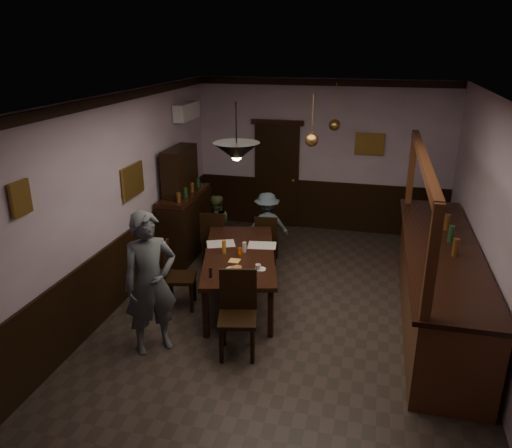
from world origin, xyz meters
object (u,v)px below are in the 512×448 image
(pendant_brass_mid, at_px, (312,140))
(pendant_brass_far, at_px, (335,125))
(chair_near, at_px, (238,309))
(sideboard, at_px, (184,212))
(person_standing, at_px, (150,283))
(chair_far_left, at_px, (214,236))
(person_seated_right, at_px, (267,226))
(chair_far_right, at_px, (267,237))
(person_seated_left, at_px, (216,227))
(bar_counter, at_px, (438,281))
(pendant_iron, at_px, (237,152))
(soda_can, at_px, (240,252))
(coffee_cup, at_px, (258,267))
(chair_side, at_px, (174,273))
(dining_table, at_px, (239,257))

(pendant_brass_mid, bearing_deg, pendant_brass_far, 82.12)
(chair_near, xyz_separation_m, sideboard, (-1.75, 2.73, 0.20))
(pendant_brass_far, bearing_deg, person_standing, -115.72)
(chair_far_left, height_order, pendant_brass_far, pendant_brass_far)
(pendant_brass_far, bearing_deg, person_seated_right, -148.12)
(chair_near, relative_size, sideboard, 0.55)
(chair_far_right, xyz_separation_m, person_seated_right, (-0.06, 0.27, 0.12))
(person_standing, bearing_deg, person_seated_left, 49.79)
(chair_far_right, bearing_deg, bar_counter, 149.94)
(chair_far_right, distance_m, pendant_iron, 2.87)
(person_seated_right, distance_m, soda_can, 1.71)
(pendant_brass_mid, bearing_deg, bar_counter, -21.01)
(person_seated_right, height_order, pendant_brass_mid, pendant_brass_mid)
(soda_can, bearing_deg, pendant_brass_mid, 46.23)
(coffee_cup, relative_size, pendant_iron, 0.12)
(person_seated_right, height_order, bar_counter, bar_counter)
(chair_side, xyz_separation_m, person_seated_left, (0.03, 1.81, 0.04))
(soda_can, distance_m, bar_counter, 2.76)
(pendant_iron, bearing_deg, coffee_cup, 54.84)
(soda_can, bearing_deg, person_seated_left, 120.08)
(chair_side, distance_m, person_seated_right, 2.23)
(chair_far_right, height_order, person_seated_right, person_seated_right)
(soda_can, bearing_deg, dining_table, 111.93)
(sideboard, bearing_deg, chair_side, -73.07)
(coffee_cup, bearing_deg, bar_counter, -0.68)
(chair_near, bearing_deg, coffee_cup, 72.59)
(person_seated_right, height_order, soda_can, person_seated_right)
(chair_near, bearing_deg, chair_side, 131.93)
(soda_can, bearing_deg, chair_side, -158.91)
(person_standing, bearing_deg, sideboard, 61.31)
(coffee_cup, distance_m, bar_counter, 2.46)
(dining_table, xyz_separation_m, pendant_brass_mid, (0.89, 0.81, 1.61))
(soda_can, bearing_deg, chair_far_left, 123.56)
(chair_far_left, height_order, person_standing, person_standing)
(chair_side, bearing_deg, chair_far_left, -16.13)
(chair_far_right, relative_size, pendant_brass_far, 1.09)
(coffee_cup, bearing_deg, soda_can, 117.08)
(chair_far_left, xyz_separation_m, person_standing, (0.05, -2.59, 0.38))
(chair_side, relative_size, person_seated_right, 0.82)
(person_seated_right, bearing_deg, sideboard, -16.33)
(chair_near, xyz_separation_m, chair_side, (-1.18, 0.85, -0.04))
(person_seated_left, height_order, person_seated_right, person_seated_right)
(sideboard, height_order, bar_counter, bar_counter)
(chair_far_left, height_order, chair_side, chair_side)
(chair_near, bearing_deg, chair_far_right, 82.44)
(chair_far_left, height_order, sideboard, sideboard)
(chair_far_right, relative_size, chair_side, 0.90)
(chair_side, bearing_deg, pendant_iron, -121.33)
(pendant_iron, relative_size, pendant_brass_mid, 0.86)
(pendant_iron, distance_m, pendant_brass_far, 3.16)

